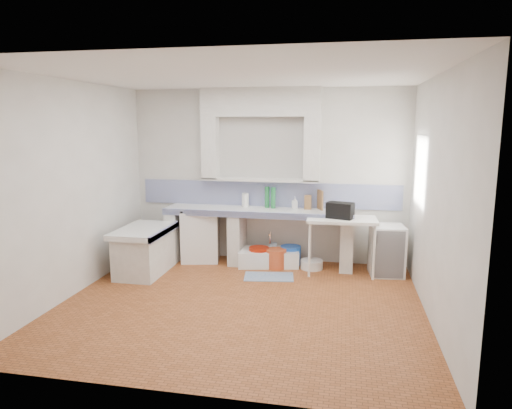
% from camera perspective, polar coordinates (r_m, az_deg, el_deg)
% --- Properties ---
extents(floor, '(4.50, 4.50, 0.00)m').
position_cam_1_polar(floor, '(5.92, -1.89, -12.24)').
color(floor, '#9B5229').
rests_on(floor, ground).
extents(ceiling, '(4.50, 4.50, 0.00)m').
position_cam_1_polar(ceiling, '(5.51, -2.07, 15.82)').
color(ceiling, silver).
rests_on(ceiling, ground).
extents(wall_back, '(4.50, 0.00, 4.50)m').
position_cam_1_polar(wall_back, '(7.49, 1.47, 3.58)').
color(wall_back, silver).
rests_on(wall_back, ground).
extents(wall_front, '(4.50, 0.00, 4.50)m').
position_cam_1_polar(wall_front, '(3.66, -9.03, -3.48)').
color(wall_front, silver).
rests_on(wall_front, ground).
extents(wall_left, '(0.00, 4.50, 4.50)m').
position_cam_1_polar(wall_left, '(6.43, -21.92, 1.77)').
color(wall_left, silver).
rests_on(wall_left, ground).
extents(wall_right, '(0.00, 4.50, 4.50)m').
position_cam_1_polar(wall_right, '(5.50, 21.52, 0.49)').
color(wall_right, silver).
rests_on(wall_right, ground).
extents(alcove_mass, '(1.90, 0.25, 0.45)m').
position_cam_1_polar(alcove_mass, '(7.34, 0.55, 12.64)').
color(alcove_mass, silver).
rests_on(alcove_mass, ground).
extents(window_frame, '(0.35, 0.86, 1.06)m').
position_cam_1_polar(window_frame, '(6.68, 21.29, 3.82)').
color(window_frame, '#3A2012').
rests_on(window_frame, ground).
extents(lace_valance, '(0.01, 0.84, 0.24)m').
position_cam_1_polar(lace_valance, '(6.63, 20.26, 7.15)').
color(lace_valance, white).
rests_on(lace_valance, ground).
extents(counter_slab, '(3.00, 0.60, 0.08)m').
position_cam_1_polar(counter_slab, '(7.30, 0.28, -0.88)').
color(counter_slab, white).
rests_on(counter_slab, ground).
extents(counter_lip, '(3.00, 0.04, 0.10)m').
position_cam_1_polar(counter_lip, '(7.03, -0.15, -1.31)').
color(counter_lip, navy).
rests_on(counter_lip, ground).
extents(counter_pier_left, '(0.20, 0.55, 0.82)m').
position_cam_1_polar(counter_pier_left, '(7.77, -9.94, -3.75)').
color(counter_pier_left, silver).
rests_on(counter_pier_left, ground).
extents(counter_pier_mid, '(0.20, 0.55, 0.82)m').
position_cam_1_polar(counter_pier_mid, '(7.47, -2.37, -4.17)').
color(counter_pier_mid, silver).
rests_on(counter_pier_mid, ground).
extents(counter_pier_right, '(0.20, 0.55, 0.82)m').
position_cam_1_polar(counter_pier_right, '(7.27, 11.21, -4.75)').
color(counter_pier_right, silver).
rests_on(counter_pier_right, ground).
extents(peninsula_top, '(0.70, 1.10, 0.08)m').
position_cam_1_polar(peninsula_top, '(7.07, -13.83, -3.19)').
color(peninsula_top, white).
rests_on(peninsula_top, ground).
extents(peninsula_base, '(0.60, 1.00, 0.62)m').
position_cam_1_polar(peninsula_base, '(7.16, -13.71, -5.91)').
color(peninsula_base, silver).
rests_on(peninsula_base, ground).
extents(peninsula_lip, '(0.04, 1.10, 0.10)m').
position_cam_1_polar(peninsula_lip, '(6.94, -11.35, -3.34)').
color(peninsula_lip, navy).
rests_on(peninsula_lip, ground).
extents(backsplash, '(4.27, 0.03, 0.40)m').
position_cam_1_polar(backsplash, '(7.51, 1.44, 1.30)').
color(backsplash, navy).
rests_on(backsplash, ground).
extents(stove, '(0.70, 0.69, 0.84)m').
position_cam_1_polar(stove, '(7.65, -6.91, -3.80)').
color(stove, white).
rests_on(stove, ground).
extents(sink, '(1.03, 0.69, 0.23)m').
position_cam_1_polar(sink, '(7.40, 1.53, -6.67)').
color(sink, white).
rests_on(sink, ground).
extents(side_table, '(1.05, 0.62, 0.05)m').
position_cam_1_polar(side_table, '(7.03, 10.53, -5.09)').
color(side_table, white).
rests_on(side_table, ground).
extents(fridge, '(0.53, 0.53, 0.75)m').
position_cam_1_polar(fridge, '(7.15, 15.97, -5.50)').
color(fridge, white).
rests_on(fridge, ground).
extents(bucket_red, '(0.43, 0.43, 0.30)m').
position_cam_1_polar(bucket_red, '(7.34, 0.38, -6.52)').
color(bucket_red, '#AA1B06').
rests_on(bucket_red, ground).
extents(bucket_orange, '(0.41, 0.41, 0.30)m').
position_cam_1_polar(bucket_orange, '(7.26, 2.53, -6.73)').
color(bucket_orange, '#CB4F25').
rests_on(bucket_orange, ground).
extents(bucket_blue, '(0.43, 0.43, 0.31)m').
position_cam_1_polar(bucket_blue, '(7.42, 4.34, -6.34)').
color(bucket_blue, blue).
rests_on(bucket_blue, ground).
extents(basin_white, '(0.41, 0.41, 0.14)m').
position_cam_1_polar(basin_white, '(7.29, 6.95, -7.40)').
color(basin_white, white).
rests_on(basin_white, ground).
extents(water_bottle_a, '(0.10, 0.10, 0.30)m').
position_cam_1_polar(water_bottle_a, '(7.58, 1.90, -6.01)').
color(water_bottle_a, silver).
rests_on(water_bottle_a, ground).
extents(water_bottle_b, '(0.09, 0.09, 0.32)m').
position_cam_1_polar(water_bottle_b, '(7.56, 2.30, -5.95)').
color(water_bottle_b, silver).
rests_on(water_bottle_b, ground).
extents(black_bag, '(0.43, 0.32, 0.24)m').
position_cam_1_polar(black_bag, '(6.89, 10.45, -0.73)').
color(black_bag, black).
rests_on(black_bag, side_table).
extents(green_bottle_a, '(0.09, 0.09, 0.34)m').
position_cam_1_polar(green_bottle_a, '(7.38, 1.39, 0.92)').
color(green_bottle_a, '#21753A').
rests_on(green_bottle_a, counter_slab).
extents(green_bottle_b, '(0.08, 0.08, 0.34)m').
position_cam_1_polar(green_bottle_b, '(7.34, 2.16, 0.84)').
color(green_bottle_b, '#21753A').
rests_on(green_bottle_b, counter_slab).
extents(knife_block, '(0.12, 0.10, 0.22)m').
position_cam_1_polar(knife_block, '(7.31, 6.47, 0.28)').
color(knife_block, olive).
rests_on(knife_block, counter_slab).
extents(cutting_board, '(0.11, 0.22, 0.31)m').
position_cam_1_polar(cutting_board, '(7.29, 7.99, 0.58)').
color(cutting_board, olive).
rests_on(cutting_board, counter_slab).
extents(paper_towel, '(0.14, 0.14, 0.22)m').
position_cam_1_polar(paper_towel, '(7.46, -1.35, 0.55)').
color(paper_towel, white).
rests_on(paper_towel, counter_slab).
extents(soap_bottle, '(0.10, 0.11, 0.20)m').
position_cam_1_polar(soap_bottle, '(7.32, 4.85, 0.22)').
color(soap_bottle, white).
rests_on(soap_bottle, counter_slab).
extents(rug, '(0.77, 0.51, 0.01)m').
position_cam_1_polar(rug, '(6.87, 1.62, -8.98)').
color(rug, '#3B5E99').
rests_on(rug, ground).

